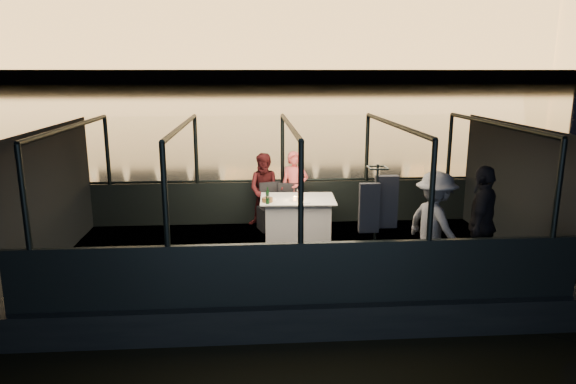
{
  "coord_description": "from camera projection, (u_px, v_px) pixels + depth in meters",
  "views": [
    {
      "loc": [
        -0.65,
        -8.65,
        3.7
      ],
      "look_at": [
        0.0,
        0.4,
        1.55
      ],
      "focal_mm": 32.0,
      "sensor_mm": 36.0,
      "label": 1
    }
  ],
  "objects": [
    {
      "name": "boat_hull",
      "position": [
        290.0,
        280.0,
        9.29
      ],
      "size": [
        8.6,
        4.4,
        1.0
      ],
      "primitive_type": "cube",
      "color": "black",
      "rests_on": "river_water"
    },
    {
      "name": "person_woman_coral",
      "position": [
        294.0,
        191.0,
        10.74
      ],
      "size": [
        0.6,
        0.43,
        1.58
      ],
      "primitive_type": "imported",
      "rotation": [
        0.0,
        0.0,
        -0.1
      ],
      "color": "#EF5B57",
      "rests_on": "boat_deck"
    },
    {
      "name": "end_wall_fore",
      "position": [
        53.0,
        196.0,
        8.63
      ],
      "size": [
        0.02,
        4.0,
        2.3
      ],
      "primitive_type": null,
      "color": "black",
      "rests_on": "boat_deck"
    },
    {
      "name": "coat_stand",
      "position": [
        375.0,
        229.0,
        7.63
      ],
      "size": [
        0.53,
        0.43,
        1.88
      ],
      "primitive_type": null,
      "rotation": [
        0.0,
        0.0,
        -0.02
      ],
      "color": "black",
      "rests_on": "boat_deck"
    },
    {
      "name": "amber_candle",
      "position": [
        295.0,
        199.0,
        9.85
      ],
      "size": [
        0.07,
        0.07,
        0.08
      ],
      "primitive_type": "cylinder",
      "rotation": [
        0.0,
        0.0,
        0.43
      ],
      "color": "#FB8F3E",
      "rests_on": "dining_table_central"
    },
    {
      "name": "wine_bottle",
      "position": [
        268.0,
        196.0,
        9.58
      ],
      "size": [
        0.09,
        0.09,
        0.32
      ],
      "primitive_type": "cylinder",
      "rotation": [
        0.0,
        0.0,
        0.3
      ],
      "color": "#133517",
      "rests_on": "dining_table_central"
    },
    {
      "name": "cabin_glass_starboard",
      "position": [
        301.0,
        193.0,
        6.87
      ],
      "size": [
        8.0,
        0.02,
        1.4
      ],
      "primitive_type": null,
      "color": "#99B2B2",
      "rests_on": "gunwale_starboard"
    },
    {
      "name": "canopy_ribs",
      "position": [
        290.0,
        192.0,
        8.91
      ],
      "size": [
        8.0,
        4.0,
        2.3
      ],
      "primitive_type": null,
      "color": "black",
      "rests_on": "boat_deck"
    },
    {
      "name": "cabin_roof_glass",
      "position": [
        290.0,
        125.0,
        8.65
      ],
      "size": [
        8.0,
        4.0,
        0.02
      ],
      "primitive_type": null,
      "color": "#99B2B2",
      "rests_on": "boat_deck"
    },
    {
      "name": "gunwale_starboard",
      "position": [
        300.0,
        274.0,
        7.13
      ],
      "size": [
        8.0,
        0.08,
        0.9
      ],
      "primitive_type": "cube",
      "color": "black",
      "rests_on": "boat_deck"
    },
    {
      "name": "boat_deck",
      "position": [
        290.0,
        255.0,
        9.18
      ],
      "size": [
        8.0,
        4.0,
        0.04
      ],
      "primitive_type": "cube",
      "color": "black",
      "rests_on": "boat_hull"
    },
    {
      "name": "embankment",
      "position": [
        252.0,
        77.0,
        212.87
      ],
      "size": [
        400.0,
        140.0,
        6.0
      ],
      "primitive_type": "cube",
      "color": "#423D33",
      "rests_on": "ground"
    },
    {
      "name": "person_man_maroon",
      "position": [
        266.0,
        191.0,
        10.69
      ],
      "size": [
        0.84,
        0.71,
        1.55
      ],
      "primitive_type": "imported",
      "rotation": [
        0.0,
        0.0,
        -0.2
      ],
      "color": "#451315",
      "rests_on": "boat_deck"
    },
    {
      "name": "plate_near",
      "position": [
        305.0,
        202.0,
        9.7
      ],
      "size": [
        0.23,
        0.23,
        0.01
      ],
      "primitive_type": "cylinder",
      "rotation": [
        0.0,
        0.0,
        -0.11
      ],
      "color": "white",
      "rests_on": "dining_table_central"
    },
    {
      "name": "chair_port_right",
      "position": [
        289.0,
        208.0,
        10.53
      ],
      "size": [
        0.45,
        0.45,
        0.92
      ],
      "primitive_type": "cube",
      "rotation": [
        0.0,
        0.0,
        -0.05
      ],
      "color": "black",
      "rests_on": "boat_deck"
    },
    {
      "name": "dining_table_central",
      "position": [
        298.0,
        217.0,
        10.12
      ],
      "size": [
        1.5,
        1.12,
        0.77
      ],
      "primitive_type": "cube",
      "rotation": [
        0.0,
        0.0,
        -0.05
      ],
      "color": "white",
      "rests_on": "boat_deck"
    },
    {
      "name": "plate_far",
      "position": [
        270.0,
        199.0,
        9.98
      ],
      "size": [
        0.31,
        0.31,
        0.02
      ],
      "primitive_type": "cylinder",
      "rotation": [
        0.0,
        0.0,
        0.33
      ],
      "color": "white",
      "rests_on": "dining_table_central"
    },
    {
      "name": "wine_glass_white",
      "position": [
        268.0,
        199.0,
        9.56
      ],
      "size": [
        0.07,
        0.07,
        0.19
      ],
      "primitive_type": null,
      "rotation": [
        0.0,
        0.0,
        0.06
      ],
      "color": "white",
      "rests_on": "dining_table_central"
    },
    {
      "name": "river_water",
      "position": [
        254.0,
        93.0,
        86.93
      ],
      "size": [
        500.0,
        500.0,
        0.0
      ],
      "primitive_type": "plane",
      "color": "black",
      "rests_on": "ground"
    },
    {
      "name": "passenger_stripe",
      "position": [
        435.0,
        226.0,
        7.98
      ],
      "size": [
        0.99,
        1.26,
        1.72
      ],
      "primitive_type": "imported",
      "rotation": [
        0.0,
        0.0,
        1.95
      ],
      "color": "silver",
      "rests_on": "boat_deck"
    },
    {
      "name": "passenger_dark",
      "position": [
        481.0,
        227.0,
        7.89
      ],
      "size": [
        0.98,
        1.14,
        1.83
      ],
      "primitive_type": "imported",
      "rotation": [
        0.0,
        0.0,
        4.12
      ],
      "color": "black",
      "rests_on": "boat_deck"
    },
    {
      "name": "bread_basket",
      "position": [
        267.0,
        200.0,
        9.76
      ],
      "size": [
        0.25,
        0.25,
        0.08
      ],
      "primitive_type": "cylinder",
      "rotation": [
        0.0,
        0.0,
        0.25
      ],
      "color": "brown",
      "rests_on": "dining_table_central"
    },
    {
      "name": "wine_glass_red",
      "position": [
        298.0,
        194.0,
        9.99
      ],
      "size": [
        0.06,
        0.06,
        0.17
      ],
      "primitive_type": null,
      "rotation": [
        0.0,
        0.0,
        0.06
      ],
      "color": "white",
      "rests_on": "dining_table_central"
    },
    {
      "name": "gunwale_port",
      "position": [
        283.0,
        202.0,
        11.01
      ],
      "size": [
        8.0,
        0.08,
        0.9
      ],
      "primitive_type": "cube",
      "color": "black",
      "rests_on": "boat_deck"
    },
    {
      "name": "end_wall_aft",
      "position": [
        512.0,
        188.0,
        9.19
      ],
      "size": [
        0.02,
        4.0,
        2.3
      ],
      "primitive_type": null,
      "color": "black",
      "rests_on": "boat_deck"
    },
    {
      "name": "chair_port_left",
      "position": [
        270.0,
        208.0,
        10.51
      ],
      "size": [
        0.55,
        0.55,
        0.95
      ],
      "primitive_type": "cube",
      "rotation": [
        0.0,
        0.0,
        0.3
      ],
      "color": "black",
      "rests_on": "boat_deck"
    },
    {
      "name": "cabin_glass_port",
      "position": [
        282.0,
        149.0,
        10.75
      ],
      "size": [
        8.0,
        0.02,
        1.4
      ],
      "primitive_type": null,
      "color": "#99B2B2",
      "rests_on": "gunwale_port"
    }
  ]
}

